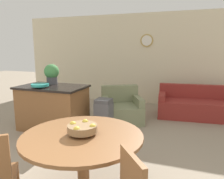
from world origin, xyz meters
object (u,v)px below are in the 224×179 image
fruit_bowl (82,128)px  armchair (122,109)px  kitchen_island (53,107)px  couch (201,106)px  dining_table (83,150)px  potted_plant (52,73)px  teal_bowl (40,85)px  trash_bin (104,115)px

fruit_bowl → armchair: 2.82m
kitchen_island → couch: bearing=32.3°
dining_table → potted_plant: potted_plant is taller
teal_bowl → kitchen_island: bearing=59.6°
kitchen_island → armchair: 1.54m
couch → fruit_bowl: bearing=-115.7°
teal_bowl → trash_bin: teal_bowl is taller
dining_table → potted_plant: (-1.77, 2.02, 0.55)m
trash_bin → couch: size_ratio=0.31×
fruit_bowl → trash_bin: bearing=105.6°
kitchen_island → dining_table: bearing=-48.1°
potted_plant → trash_bin: potted_plant is taller
fruit_bowl → trash_bin: 2.18m
fruit_bowl → couch: 3.95m
dining_table → trash_bin: size_ratio=1.94×
kitchen_island → couch: kitchen_island is taller
dining_table → teal_bowl: teal_bowl is taller
teal_bowl → dining_table: bearing=-42.2°
armchair → potted_plant: bearing=-179.8°
fruit_bowl → armchair: fruit_bowl is taller
teal_bowl → trash_bin: size_ratio=0.52×
armchair → trash_bin: bearing=-131.1°
fruit_bowl → armchair: size_ratio=0.27×
potted_plant → kitchen_island: bearing=-55.9°
couch → kitchen_island: bearing=-153.2°
kitchen_island → couch: (2.97, 1.87, -0.19)m
couch → armchair: size_ratio=1.82×
dining_table → potted_plant: size_ratio=3.00×
teal_bowl → armchair: 1.89m
trash_bin → potted_plant: bearing=-179.1°
trash_bin → fruit_bowl: bearing=-74.4°
potted_plant → couch: size_ratio=0.20×
kitchen_island → trash_bin: bearing=13.3°
trash_bin → armchair: (0.17, 0.69, -0.05)m
kitchen_island → couch: size_ratio=0.64×
teal_bowl → trash_bin: bearing=21.7°
couch → potted_plant: bearing=-157.7°
fruit_bowl → kitchen_island: (-1.61, 1.80, -0.38)m
kitchen_island → armchair: (1.21, 0.93, -0.18)m
fruit_bowl → potted_plant: potted_plant is taller
fruit_bowl → potted_plant: size_ratio=0.73×
teal_bowl → potted_plant: size_ratio=0.80×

